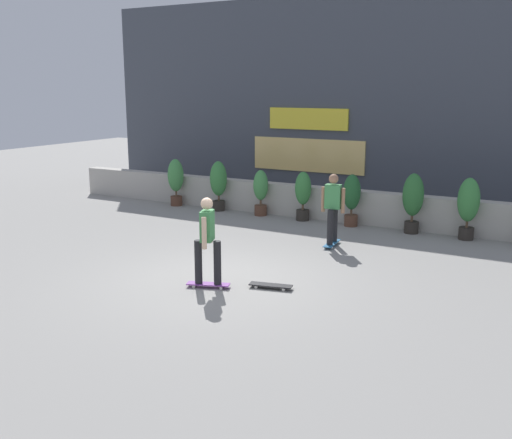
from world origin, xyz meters
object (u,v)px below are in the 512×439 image
object	(u,v)px
potted_plant_6	(468,204)
potted_plant_3	(303,193)
potted_plant_0	(176,179)
potted_plant_2	(261,190)
skater_far_right	(207,238)
skateboard_near_camera	(271,285)
potted_plant_5	(413,199)
skater_mid_plaza	(333,207)
potted_plant_1	(218,182)
potted_plant_4	(352,197)

from	to	relation	value
potted_plant_6	potted_plant_3	bearing A→B (deg)	180.00
potted_plant_0	potted_plant_2	world-z (taller)	potted_plant_0
skater_far_right	potted_plant_0	bearing A→B (deg)	130.75
potted_plant_2	skateboard_near_camera	bearing A→B (deg)	-59.70
potted_plant_5	skateboard_near_camera	distance (m)	5.68
potted_plant_0	potted_plant_6	bearing A→B (deg)	0.00
potted_plant_0	skater_mid_plaza	xyz separation A→B (m)	(6.08, -2.15, 0.10)
potted_plant_3	potted_plant_0	bearing A→B (deg)	-180.00
skater_far_right	skateboard_near_camera	bearing A→B (deg)	26.07
potted_plant_1	potted_plant_2	bearing A→B (deg)	0.00
potted_plant_4	skateboard_near_camera	size ratio (longest dim) A/B	1.69
potted_plant_5	skater_mid_plaza	size ratio (longest dim) A/B	0.90
potted_plant_4	potted_plant_6	world-z (taller)	potted_plant_6
potted_plant_2	skater_far_right	size ratio (longest dim) A/B	0.78
potted_plant_0	potted_plant_6	size ratio (longest dim) A/B	0.96
potted_plant_4	potted_plant_5	distance (m)	1.62
potted_plant_3	potted_plant_5	world-z (taller)	potted_plant_5
potted_plant_3	skater_far_right	distance (m)	6.07
skateboard_near_camera	potted_plant_6	bearing A→B (deg)	65.68
potted_plant_1	potted_plant_6	xyz separation A→B (m)	(7.13, 0.00, 0.02)
potted_plant_2	skater_mid_plaza	world-z (taller)	skater_mid_plaza
potted_plant_3	potted_plant_4	xyz separation A→B (m)	(1.42, -0.00, 0.02)
potted_plant_3	skater_far_right	bearing A→B (deg)	-82.04
potted_plant_2	potted_plant_4	world-z (taller)	potted_plant_4
potted_plant_3	potted_plant_6	xyz separation A→B (m)	(4.37, 0.00, 0.11)
potted_plant_2	skater_mid_plaza	size ratio (longest dim) A/B	0.78
potted_plant_2	skateboard_near_camera	distance (m)	6.41
skater_far_right	skater_mid_plaza	world-z (taller)	same
potted_plant_6	potted_plant_1	bearing A→B (deg)	-180.00
potted_plant_1	skater_far_right	xyz separation A→B (m)	(3.61, -6.01, 0.08)
potted_plant_2	potted_plant_4	distance (m)	2.75
potted_plant_0	potted_plant_5	world-z (taller)	potted_plant_5
potted_plant_1	potted_plant_4	bearing A→B (deg)	0.00
skater_mid_plaza	skateboard_near_camera	world-z (taller)	skater_mid_plaza
potted_plant_4	skateboard_near_camera	distance (m)	5.57
potted_plant_5	skater_far_right	distance (m)	6.40
potted_plant_0	potted_plant_4	bearing A→B (deg)	0.00
potted_plant_1	skateboard_near_camera	size ratio (longest dim) A/B	1.80
potted_plant_1	potted_plant_2	distance (m)	1.44
potted_plant_3	skateboard_near_camera	distance (m)	5.86
potted_plant_4	skater_mid_plaza	bearing A→B (deg)	-81.42
potted_plant_0	potted_plant_1	distance (m)	1.57
potted_plant_4	potted_plant_5	bearing A→B (deg)	0.00
potted_plant_2	skateboard_near_camera	xyz separation A→B (m)	(3.21, -5.50, -0.68)
potted_plant_4	skateboard_near_camera	bearing A→B (deg)	-85.16
potted_plant_5	potted_plant_6	bearing A→B (deg)	0.00
potted_plant_0	potted_plant_6	distance (m)	8.71
potted_plant_0	potted_plant_4	xyz separation A→B (m)	(5.75, 0.00, -0.05)
potted_plant_6	potted_plant_2	bearing A→B (deg)	180.00
potted_plant_2	potted_plant_0	bearing A→B (deg)	-180.00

